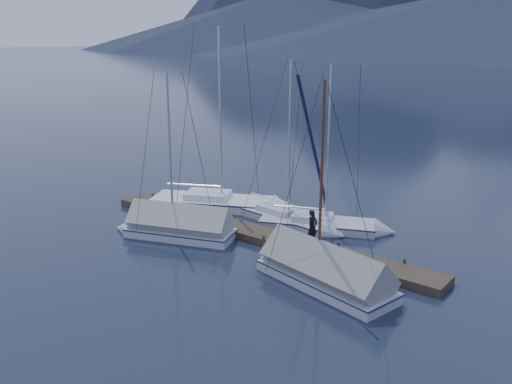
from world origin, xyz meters
TOP-DOWN VIEW (x-y plane):
  - ground at (0.00, 0.00)m, footprint 1000.00×1000.00m
  - dock at (0.00, 2.00)m, footprint 18.00×1.50m
  - mooring_posts at (-0.50, 2.00)m, footprint 15.12×1.52m
  - sailboat_open_left at (-3.82, 4.68)m, footprint 8.11×5.56m
  - sailboat_open_mid at (0.40, 4.66)m, footprint 6.82×2.85m
  - sailboat_open_right at (2.33, 5.22)m, footprint 6.72×4.30m
  - sailboat_covered_near at (4.74, -0.31)m, footprint 6.76×3.26m
  - sailboat_covered_far at (-3.22, -0.34)m, footprint 6.22×3.75m
  - person at (2.96, 2.20)m, footprint 0.42×0.59m

SIDE VIEW (x-z plane):
  - ground at x=0.00m, z-range 0.00..0.00m
  - dock at x=0.00m, z-range -0.16..0.38m
  - sailboat_open_right at x=2.33m, z-range -4.17..4.47m
  - sailboat_open_mid at x=0.40m, z-range -4.25..4.56m
  - sailboat_open_left at x=-3.82m, z-range -5.07..5.44m
  - mooring_posts at x=-0.50m, z-range 0.17..0.52m
  - sailboat_covered_far at x=-3.22m, z-range -3.78..4.60m
  - sailboat_covered_near at x=4.74m, z-range -3.80..4.64m
  - person at x=2.96m, z-range 0.34..1.87m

